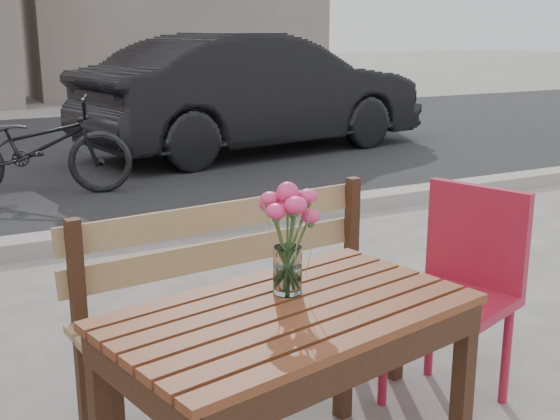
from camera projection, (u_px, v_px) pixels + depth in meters
name	position (u px, v px, depth m)	size (l,w,h in m)	color
street	(40.00, 187.00, 6.77)	(30.00, 8.12, 0.12)	black
main_table	(291.00, 342.00, 2.15)	(1.22, 0.86, 0.68)	brown
main_bench	(240.00, 277.00, 2.83)	(1.44, 0.56, 0.87)	#99784F
red_chair	(460.00, 280.00, 2.83)	(0.56, 0.56, 0.89)	maroon
main_vase	(288.00, 225.00, 2.18)	(0.20, 0.20, 0.36)	white
parked_car	(256.00, 93.00, 8.76)	(1.55, 4.45, 1.47)	black
bicycle	(35.00, 147.00, 6.44)	(0.60, 1.73, 0.91)	black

